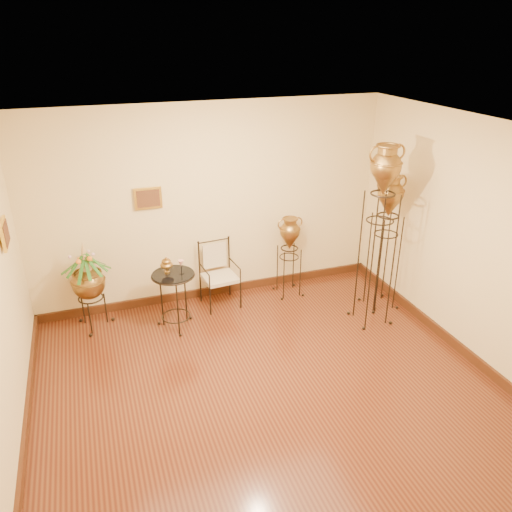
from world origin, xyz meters
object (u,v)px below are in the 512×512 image
object	(u,v)px
armchair	(220,275)
side_table	(175,300)
amphora_tall	(378,236)
planter_urn	(88,280)
amphora_mid	(385,242)

from	to	relation	value
armchair	side_table	size ratio (longest dim) A/B	0.94
amphora_tall	side_table	size ratio (longest dim) A/B	2.43
planter_urn	side_table	world-z (taller)	planter_urn
planter_urn	side_table	size ratio (longest dim) A/B	1.25
side_table	armchair	bearing A→B (deg)	27.50
amphora_tall	planter_urn	distance (m)	3.76
armchair	amphora_mid	bearing A→B (deg)	-24.52
planter_urn	armchair	size ratio (longest dim) A/B	1.34
amphora_mid	armchair	world-z (taller)	amphora_mid
amphora_tall	planter_urn	world-z (taller)	amphora_tall
amphora_tall	planter_urn	size ratio (longest dim) A/B	1.94
side_table	planter_urn	bearing A→B (deg)	160.22
armchair	side_table	world-z (taller)	side_table
planter_urn	side_table	bearing A→B (deg)	-19.78
armchair	side_table	bearing A→B (deg)	-157.66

